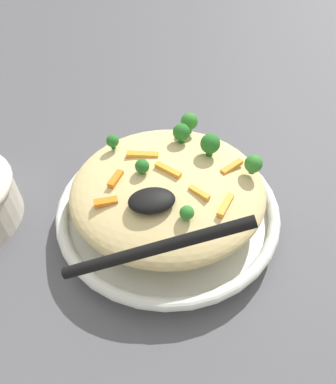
{
  "coord_description": "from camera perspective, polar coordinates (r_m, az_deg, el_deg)",
  "views": [
    {
      "loc": [
        -0.06,
        -0.32,
        0.4
      ],
      "look_at": [
        0.0,
        0.0,
        0.06
      ],
      "focal_mm": 32.45,
      "sensor_mm": 36.0,
      "label": 1
    }
  ],
  "objects": [
    {
      "name": "broccoli_floret_5",
      "position": [
        0.51,
        3.51,
        11.44
      ],
      "size": [
        0.03,
        0.03,
        0.03
      ],
      "color": "#296820",
      "rests_on": "pasta_mound"
    },
    {
      "name": "carrot_piece_5",
      "position": [
        0.41,
        -3.49,
        -1.48
      ],
      "size": [
        0.03,
        0.02,
        0.01
      ],
      "primitive_type": "cube",
      "rotation": [
        0.0,
        0.0,
        5.86
      ],
      "color": "orange",
      "rests_on": "pasta_mound"
    },
    {
      "name": "broccoli_floret_2",
      "position": [
        0.44,
        -4.27,
        4.22
      ],
      "size": [
        0.02,
        0.02,
        0.02
      ],
      "color": "#205B1C",
      "rests_on": "pasta_mound"
    },
    {
      "name": "broccoli_floret_3",
      "position": [
        0.46,
        13.86,
        4.49
      ],
      "size": [
        0.02,
        0.02,
        0.03
      ],
      "color": "#296820",
      "rests_on": "pasta_mound"
    },
    {
      "name": "ground_plane",
      "position": [
        0.52,
        0.0,
        -4.36
      ],
      "size": [
        2.4,
        2.4,
        0.0
      ],
      "primitive_type": "plane",
      "color": "#4C4C51"
    },
    {
      "name": "serving_spoon",
      "position": [
        0.37,
        -2.5,
        -4.18
      ],
      "size": [
        0.18,
        0.12,
        0.08
      ],
      "color": "black",
      "rests_on": "pasta_mound"
    },
    {
      "name": "broccoli_floret_0",
      "position": [
        0.49,
        -9.09,
        8.25
      ],
      "size": [
        0.02,
        0.02,
        0.02
      ],
      "color": "#205B1C",
      "rests_on": "pasta_mound"
    },
    {
      "name": "serving_bowl",
      "position": [
        0.5,
        0.0,
        -2.92
      ],
      "size": [
        0.31,
        0.31,
        0.04
      ],
      "color": "silver",
      "rests_on": "ground_plane"
    },
    {
      "name": "broccoli_floret_6",
      "position": [
        0.39,
        3.12,
        -3.44
      ],
      "size": [
        0.02,
        0.02,
        0.02
      ],
      "color": "#296820",
      "rests_on": "pasta_mound"
    },
    {
      "name": "broccoli_floret_1",
      "position": [
        0.49,
        2.21,
        9.75
      ],
      "size": [
        0.02,
        0.02,
        0.03
      ],
      "color": "#205B1C",
      "rests_on": "pasta_mound"
    },
    {
      "name": "broccoli_floret_4",
      "position": [
        0.47,
        6.95,
        7.84
      ],
      "size": [
        0.03,
        0.03,
        0.03
      ],
      "color": "#205B1C",
      "rests_on": "pasta_mound"
    },
    {
      "name": "carrot_piece_4",
      "position": [
        0.47,
        -4.2,
        6.12
      ],
      "size": [
        0.04,
        0.02,
        0.01
      ],
      "primitive_type": "cube",
      "rotation": [
        0.0,
        0.0,
        6.05
      ],
      "color": "orange",
      "rests_on": "pasta_mound"
    },
    {
      "name": "carrot_piece_0",
      "position": [
        0.42,
        5.14,
        -0.15
      ],
      "size": [
        0.02,
        0.03,
        0.01
      ],
      "primitive_type": "cube",
      "rotation": [
        0.0,
        0.0,
        2.25
      ],
      "color": "orange",
      "rests_on": "pasta_mound"
    },
    {
      "name": "carrot_piece_2",
      "position": [
        0.44,
        -0.24,
        3.51
      ],
      "size": [
        0.03,
        0.03,
        0.01
      ],
      "primitive_type": "cube",
      "rotation": [
        0.0,
        0.0,
        2.33
      ],
      "color": "orange",
      "rests_on": "pasta_mound"
    },
    {
      "name": "pasta_mound",
      "position": [
        0.47,
        0.0,
        0.56
      ],
      "size": [
        0.26,
        0.25,
        0.06
      ],
      "primitive_type": "ellipsoid",
      "color": "#D1BA7A",
      "rests_on": "serving_bowl"
    },
    {
      "name": "carrot_piece_7",
      "position": [
        0.47,
        10.48,
        4.0
      ],
      "size": [
        0.04,
        0.03,
        0.01
      ],
      "primitive_type": "cube",
      "rotation": [
        0.0,
        0.0,
        3.68
      ],
      "color": "orange",
      "rests_on": "pasta_mound"
    },
    {
      "name": "carrot_piece_3",
      "position": [
        0.42,
        9.41,
        -2.12
      ],
      "size": [
        0.03,
        0.03,
        0.01
      ],
      "primitive_type": "cube",
      "rotation": [
        0.0,
        0.0,
        0.91
      ],
      "color": "orange",
      "rests_on": "pasta_mound"
    },
    {
      "name": "carrot_piece_6",
      "position": [
        0.45,
        -8.65,
        2.57
      ],
      "size": [
        0.02,
        0.03,
        0.01
      ],
      "primitive_type": "cube",
      "rotation": [
        0.0,
        0.0,
        4.16
      ],
      "color": "orange",
      "rests_on": "pasta_mound"
    },
    {
      "name": "carrot_piece_1",
      "position": [
        0.42,
        -10.17,
        -1.58
      ],
      "size": [
        0.03,
        0.01,
        0.01
      ],
      "primitive_type": "cube",
      "rotation": [
        0.0,
        0.0,
        3.2
      ],
      "color": "orange",
      "rests_on": "pasta_mound"
    }
  ]
}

